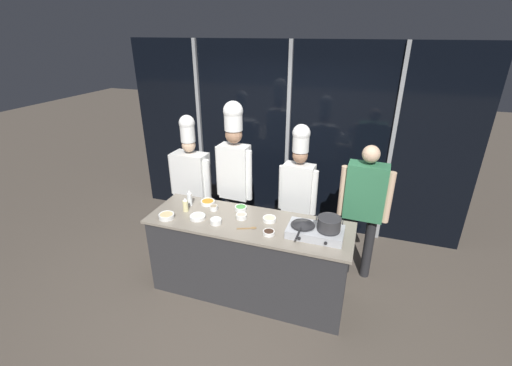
% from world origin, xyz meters
% --- Properties ---
extents(ground_plane, '(24.00, 24.00, 0.00)m').
position_xyz_m(ground_plane, '(0.00, 0.00, 0.00)').
color(ground_plane, brown).
extents(window_wall_back, '(4.95, 0.09, 2.70)m').
position_xyz_m(window_wall_back, '(0.00, 1.71, 1.35)').
color(window_wall_back, black).
rests_on(window_wall_back, ground_plane).
extents(demo_counter, '(2.21, 0.72, 0.93)m').
position_xyz_m(demo_counter, '(0.00, 0.00, 0.46)').
color(demo_counter, '#2D2D30').
rests_on(demo_counter, ground_plane).
extents(portable_stove, '(0.55, 0.33, 0.10)m').
position_xyz_m(portable_stove, '(0.72, -0.03, 0.97)').
color(portable_stove, '#B2B5BA').
rests_on(portable_stove, demo_counter).
extents(frying_pan, '(0.25, 0.42, 0.04)m').
position_xyz_m(frying_pan, '(0.59, -0.04, 1.04)').
color(frying_pan, '#232326').
rests_on(frying_pan, portable_stove).
extents(stock_pot, '(0.26, 0.23, 0.13)m').
position_xyz_m(stock_pot, '(0.85, -0.03, 1.09)').
color(stock_pot, '#333335').
rests_on(stock_pot, portable_stove).
extents(squeeze_bottle_clear, '(0.06, 0.06, 0.19)m').
position_xyz_m(squeeze_bottle_clear, '(-0.78, 0.14, 1.02)').
color(squeeze_bottle_clear, white).
rests_on(squeeze_bottle_clear, demo_counter).
extents(squeeze_bottle_oil, '(0.06, 0.06, 0.17)m').
position_xyz_m(squeeze_bottle_oil, '(-0.75, 0.00, 1.01)').
color(squeeze_bottle_oil, beige).
rests_on(squeeze_bottle_oil, demo_counter).
extents(prep_bowl_onion, '(0.17, 0.17, 0.04)m').
position_xyz_m(prep_bowl_onion, '(-0.55, -0.11, 0.95)').
color(prep_bowl_onion, white).
rests_on(prep_bowl_onion, demo_counter).
extents(prep_bowl_rice, '(0.12, 0.12, 0.06)m').
position_xyz_m(prep_bowl_rice, '(-0.31, -0.14, 0.96)').
color(prep_bowl_rice, white).
rests_on(prep_bowl_rice, demo_counter).
extents(prep_bowl_noodles, '(0.14, 0.14, 0.04)m').
position_xyz_m(prep_bowl_noodles, '(0.21, 0.09, 0.95)').
color(prep_bowl_noodles, white).
rests_on(prep_bowl_noodles, demo_counter).
extents(prep_bowl_soy_glaze, '(0.12, 0.12, 0.04)m').
position_xyz_m(prep_bowl_soy_glaze, '(0.28, -0.17, 0.95)').
color(prep_bowl_soy_glaze, white).
rests_on(prep_bowl_soy_glaze, demo_counter).
extents(prep_bowl_ginger, '(0.17, 0.17, 0.05)m').
position_xyz_m(prep_bowl_ginger, '(-0.87, -0.21, 0.96)').
color(prep_bowl_ginger, white).
rests_on(prep_bowl_ginger, demo_counter).
extents(prep_bowl_carrots, '(0.17, 0.17, 0.04)m').
position_xyz_m(prep_bowl_carrots, '(-0.60, 0.24, 0.95)').
color(prep_bowl_carrots, white).
rests_on(prep_bowl_carrots, demo_counter).
extents(prep_bowl_chicken, '(0.12, 0.12, 0.05)m').
position_xyz_m(prep_bowl_chicken, '(-0.10, 0.05, 0.96)').
color(prep_bowl_chicken, white).
rests_on(prep_bowl_chicken, demo_counter).
extents(prep_bowl_scallions, '(0.14, 0.14, 0.05)m').
position_xyz_m(prep_bowl_scallions, '(-0.17, 0.22, 0.95)').
color(prep_bowl_scallions, white).
rests_on(prep_bowl_scallions, demo_counter).
extents(prep_bowl_mushrooms, '(0.09, 0.09, 0.06)m').
position_xyz_m(prep_bowl_mushrooms, '(-0.46, 0.12, 0.96)').
color(prep_bowl_mushrooms, white).
rests_on(prep_bowl_mushrooms, demo_counter).
extents(serving_spoon_slotted, '(0.21, 0.11, 0.02)m').
position_xyz_m(serving_spoon_slotted, '(0.06, -0.12, 0.93)').
color(serving_spoon_slotted, olive).
rests_on(serving_spoon_slotted, demo_counter).
extents(chef_head, '(0.61, 0.27, 1.84)m').
position_xyz_m(chef_head, '(-1.08, 0.73, 1.02)').
color(chef_head, '#2D3856').
rests_on(chef_head, ground_plane).
extents(chef_sous, '(0.48, 0.23, 2.07)m').
position_xyz_m(chef_sous, '(-0.41, 0.65, 1.28)').
color(chef_sous, '#232326').
rests_on(chef_sous, ground_plane).
extents(chef_line, '(0.48, 0.22, 1.84)m').
position_xyz_m(chef_line, '(0.38, 0.73, 1.10)').
color(chef_line, '#4C4C51').
rests_on(chef_line, ground_plane).
extents(person_guest, '(0.58, 0.24, 1.68)m').
position_xyz_m(person_guest, '(1.15, 0.72, 1.02)').
color(person_guest, '#232326').
rests_on(person_guest, ground_plane).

